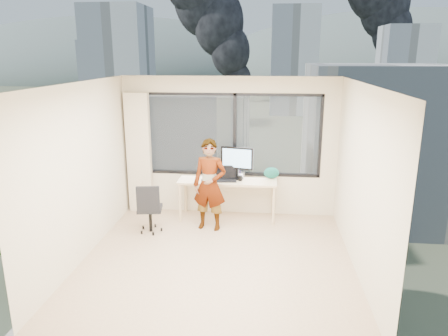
# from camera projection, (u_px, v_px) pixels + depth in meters

# --- Properties ---
(floor) EXTENTS (4.00, 4.00, 0.01)m
(floor) POSITION_uv_depth(u_px,v_px,m) (217.00, 259.00, 6.27)
(floor) COLOR tan
(floor) RESTS_ON ground
(ceiling) EXTENTS (4.00, 4.00, 0.01)m
(ceiling) POSITION_uv_depth(u_px,v_px,m) (216.00, 83.00, 5.58)
(ceiling) COLOR white
(ceiling) RESTS_ON ground
(wall_front) EXTENTS (4.00, 0.01, 2.60)m
(wall_front) POSITION_uv_depth(u_px,v_px,m) (192.00, 235.00, 4.01)
(wall_front) COLOR beige
(wall_front) RESTS_ON ground
(wall_left) EXTENTS (0.01, 4.00, 2.60)m
(wall_left) POSITION_uv_depth(u_px,v_px,m) (82.00, 172.00, 6.12)
(wall_left) COLOR beige
(wall_left) RESTS_ON ground
(wall_right) EXTENTS (0.01, 4.00, 2.60)m
(wall_right) POSITION_uv_depth(u_px,v_px,m) (361.00, 180.00, 5.73)
(wall_right) COLOR beige
(wall_right) RESTS_ON ground
(window_wall) EXTENTS (3.30, 0.16, 1.55)m
(window_wall) POSITION_uv_depth(u_px,v_px,m) (232.00, 135.00, 7.78)
(window_wall) COLOR black
(window_wall) RESTS_ON ground
(curtain) EXTENTS (0.45, 0.14, 2.30)m
(curtain) POSITION_uv_depth(u_px,v_px,m) (139.00, 153.00, 7.94)
(curtain) COLOR #F7E8C1
(curtain) RESTS_ON floor
(desk) EXTENTS (1.80, 0.60, 0.75)m
(desk) POSITION_uv_depth(u_px,v_px,m) (228.00, 199.00, 7.76)
(desk) COLOR beige
(desk) RESTS_ON floor
(chair) EXTENTS (0.52, 0.52, 0.89)m
(chair) POSITION_uv_depth(u_px,v_px,m) (150.00, 207.00, 7.14)
(chair) COLOR black
(chair) RESTS_ON floor
(person) EXTENTS (0.64, 0.47, 1.60)m
(person) POSITION_uv_depth(u_px,v_px,m) (210.00, 185.00, 7.18)
(person) COLOR #2D2D33
(person) RESTS_ON floor
(monitor) EXTENTS (0.62, 0.25, 0.61)m
(monitor) POSITION_uv_depth(u_px,v_px,m) (237.00, 163.00, 7.65)
(monitor) COLOR black
(monitor) RESTS_ON desk
(game_console) EXTENTS (0.35, 0.32, 0.07)m
(game_console) POSITION_uv_depth(u_px,v_px,m) (236.00, 174.00, 7.86)
(game_console) COLOR white
(game_console) RESTS_ON desk
(laptop) EXTENTS (0.39, 0.41, 0.23)m
(laptop) POSITION_uv_depth(u_px,v_px,m) (227.00, 175.00, 7.57)
(laptop) COLOR black
(laptop) RESTS_ON desk
(cellphone) EXTENTS (0.13, 0.08, 0.01)m
(cellphone) POSITION_uv_depth(u_px,v_px,m) (204.00, 180.00, 7.63)
(cellphone) COLOR black
(cellphone) RESTS_ON desk
(pen_cup) EXTENTS (0.08, 0.08, 0.09)m
(pen_cup) POSITION_uv_depth(u_px,v_px,m) (240.00, 178.00, 7.59)
(pen_cup) COLOR black
(pen_cup) RESTS_ON desk
(handbag) EXTENTS (0.29, 0.16, 0.21)m
(handbag) POSITION_uv_depth(u_px,v_px,m) (271.00, 173.00, 7.71)
(handbag) COLOR #0C4A42
(handbag) RESTS_ON desk
(exterior_ground) EXTENTS (400.00, 400.00, 0.04)m
(exterior_ground) POSITION_uv_depth(u_px,v_px,m) (264.00, 113.00, 125.11)
(exterior_ground) COLOR #515B3D
(exterior_ground) RESTS_ON ground
(near_bldg_a) EXTENTS (16.00, 12.00, 14.00)m
(near_bldg_a) POSITION_uv_depth(u_px,v_px,m) (158.00, 168.00, 37.79)
(near_bldg_a) COLOR beige
(near_bldg_a) RESTS_ON exterior_ground
(near_bldg_b) EXTENTS (14.00, 13.00, 16.00)m
(near_bldg_b) POSITION_uv_depth(u_px,v_px,m) (375.00, 144.00, 43.14)
(near_bldg_b) COLOR silver
(near_bldg_b) RESTS_ON exterior_ground
(far_tower_a) EXTENTS (14.00, 14.00, 28.00)m
(far_tower_a) POSITION_uv_depth(u_px,v_px,m) (120.00, 67.00, 100.87)
(far_tower_a) COLOR silver
(far_tower_a) RESTS_ON exterior_ground
(far_tower_b) EXTENTS (13.00, 13.00, 30.00)m
(far_tower_b) POSITION_uv_depth(u_px,v_px,m) (293.00, 61.00, 120.37)
(far_tower_b) COLOR silver
(far_tower_b) RESTS_ON exterior_ground
(far_tower_c) EXTENTS (15.00, 15.00, 26.00)m
(far_tower_c) POSITION_uv_depth(u_px,v_px,m) (404.00, 67.00, 136.45)
(far_tower_c) COLOR silver
(far_tower_c) RESTS_ON exterior_ground
(far_tower_d) EXTENTS (16.00, 14.00, 22.00)m
(far_tower_d) POSITION_uv_depth(u_px,v_px,m) (106.00, 71.00, 156.89)
(far_tower_d) COLOR silver
(far_tower_d) RESTS_ON exterior_ground
(hill_a) EXTENTS (288.00, 216.00, 90.00)m
(hill_a) POSITION_uv_depth(u_px,v_px,m) (114.00, 76.00, 328.82)
(hill_a) COLOR slate
(hill_a) RESTS_ON exterior_ground
(hill_b) EXTENTS (300.00, 220.00, 96.00)m
(hill_b) POSITION_uv_depth(u_px,v_px,m) (403.00, 78.00, 307.19)
(hill_b) COLOR slate
(hill_b) RESTS_ON exterior_ground
(tree_a) EXTENTS (7.00, 7.00, 8.00)m
(tree_a) POSITION_uv_depth(u_px,v_px,m) (43.00, 231.00, 31.59)
(tree_a) COLOR #194B19
(tree_a) RESTS_ON exterior_ground
(tree_b) EXTENTS (7.60, 7.60, 9.00)m
(tree_b) POSITION_uv_depth(u_px,v_px,m) (317.00, 264.00, 25.65)
(tree_b) COLOR #194B19
(tree_b) RESTS_ON exterior_ground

